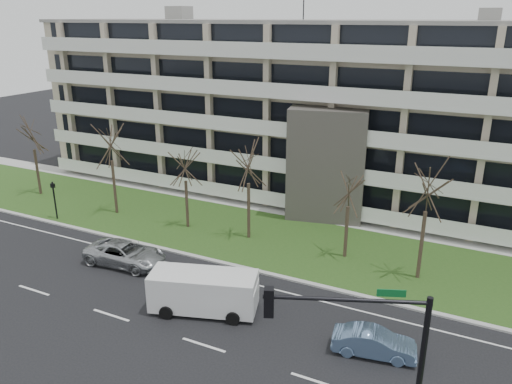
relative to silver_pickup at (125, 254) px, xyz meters
The scene contains 17 objects.
ground 10.62m from the silver_pickup, 29.01° to the right, with size 160.00×160.00×0.00m, color black.
grass_verge 12.17m from the silver_pickup, 40.32° to the left, with size 90.00×10.00×0.06m, color #234818.
curb 9.72m from the silver_pickup, 17.17° to the left, with size 90.00×0.35×0.12m, color #B2B2AD.
sidewalk 16.28m from the silver_pickup, 55.26° to the left, with size 90.00×2.00×0.08m, color #B2B2AD.
lane_edge_line 9.40m from the silver_pickup, ahead, with size 90.00×0.12×0.01m, color white.
apartment_building 23.24m from the silver_pickup, 65.36° to the left, with size 60.50×15.10×18.75m.
silver_pickup is the anchor object (origin of this frame).
blue_sedan 17.20m from the silver_pickup, ahead, with size 1.41×4.03×1.33m, color #698AB6.
white_van 8.10m from the silver_pickup, 17.39° to the right, with size 6.27×3.85×2.29m.
traffic_signal 19.86m from the silver_pickup, 23.30° to the right, with size 5.53×2.46×6.84m.
pedestrian_signal 10.85m from the silver_pickup, 160.24° to the left, with size 0.33×0.27×3.21m.
tree_0 18.53m from the silver_pickup, 155.52° to the left, with size 3.82×3.82×7.63m.
tree_1 11.06m from the silver_pickup, 134.38° to the left, with size 4.07×4.07×8.14m.
tree_2 8.32m from the silver_pickup, 87.58° to the left, with size 3.39×3.39×6.78m.
tree_3 10.50m from the silver_pickup, 53.07° to the left, with size 3.82×3.82×7.65m.
tree_4 15.42m from the silver_pickup, 30.14° to the left, with size 3.29×3.29×6.58m.
tree_5 19.74m from the silver_pickup, 20.40° to the left, with size 4.02×4.02×8.04m.
Camera 1 is at (11.64, -17.72, 15.63)m, focal length 35.00 mm.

